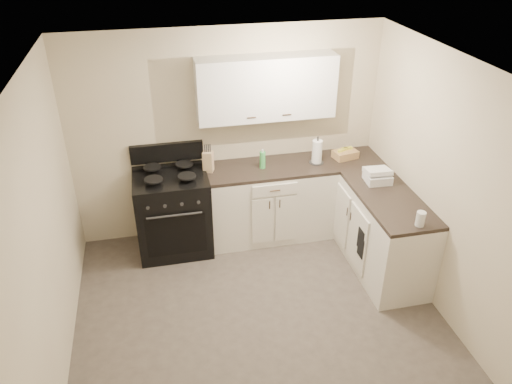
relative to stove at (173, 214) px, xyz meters
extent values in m
plane|color=#473F38|center=(0.72, -1.48, -0.46)|extent=(3.60, 3.60, 0.00)
plane|color=white|center=(0.72, -1.48, 2.04)|extent=(3.60, 3.60, 0.00)
plane|color=beige|center=(0.72, 0.32, 0.79)|extent=(3.60, 0.00, 3.60)
plane|color=beige|center=(2.52, -1.48, 0.79)|extent=(0.00, 3.60, 3.60)
plane|color=beige|center=(-1.08, -1.48, 0.79)|extent=(0.00, 3.60, 3.60)
cube|color=silver|center=(1.14, 0.02, -0.01)|extent=(1.55, 0.60, 0.90)
cube|color=silver|center=(2.22, -0.63, -0.01)|extent=(0.60, 1.90, 0.90)
cube|color=black|center=(1.14, 0.02, 0.46)|extent=(1.55, 0.60, 0.04)
cube|color=black|center=(2.22, -0.63, 0.46)|extent=(0.60, 1.90, 0.04)
cube|color=silver|center=(1.14, 0.18, 1.38)|extent=(1.55, 0.30, 0.70)
cube|color=black|center=(0.00, 0.00, 0.00)|extent=(0.83, 0.71, 1.01)
cube|color=tan|center=(0.45, 0.07, 0.60)|extent=(0.14, 0.13, 0.24)
cylinder|color=white|center=(1.72, 0.01, 0.62)|extent=(0.16, 0.16, 0.28)
cylinder|color=green|center=(1.07, 0.01, 0.58)|extent=(0.08, 0.08, 0.20)
cube|color=tan|center=(2.10, 0.06, 0.53)|extent=(0.31, 0.24, 0.09)
cube|color=white|center=(2.23, -0.58, 0.53)|extent=(0.28, 0.26, 0.10)
cylinder|color=silver|center=(2.26, -1.48, 0.55)|extent=(0.09, 0.09, 0.15)
cube|color=black|center=(1.89, -1.06, -0.02)|extent=(0.02, 0.14, 0.24)
cube|color=black|center=(1.89, -1.03, 0.06)|extent=(0.02, 0.14, 0.24)
camera|label=1|loc=(-0.12, -5.00, 3.13)|focal=35.00mm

